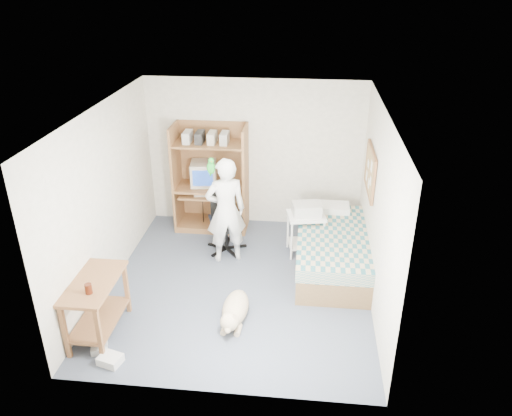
# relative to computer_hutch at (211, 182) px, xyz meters

# --- Properties ---
(floor) EXTENTS (4.00, 4.00, 0.00)m
(floor) POSITION_rel_computer_hutch_xyz_m (0.70, -1.74, -0.82)
(floor) COLOR #4A5264
(floor) RESTS_ON ground
(wall_back) EXTENTS (3.60, 0.02, 2.50)m
(wall_back) POSITION_rel_computer_hutch_xyz_m (0.70, 0.26, 0.43)
(wall_back) COLOR beige
(wall_back) RESTS_ON floor
(wall_right) EXTENTS (0.02, 4.00, 2.50)m
(wall_right) POSITION_rel_computer_hutch_xyz_m (2.50, -1.74, 0.43)
(wall_right) COLOR beige
(wall_right) RESTS_ON floor
(wall_left) EXTENTS (0.02, 4.00, 2.50)m
(wall_left) POSITION_rel_computer_hutch_xyz_m (-1.10, -1.74, 0.43)
(wall_left) COLOR beige
(wall_left) RESTS_ON floor
(ceiling) EXTENTS (3.60, 4.00, 0.02)m
(ceiling) POSITION_rel_computer_hutch_xyz_m (0.70, -1.74, 1.68)
(ceiling) COLOR white
(ceiling) RESTS_ON wall_back
(computer_hutch) EXTENTS (1.20, 0.63, 1.80)m
(computer_hutch) POSITION_rel_computer_hutch_xyz_m (0.00, 0.00, 0.00)
(computer_hutch) COLOR brown
(computer_hutch) RESTS_ON floor
(bed) EXTENTS (1.02, 2.02, 0.66)m
(bed) POSITION_rel_computer_hutch_xyz_m (2.00, -1.12, -0.53)
(bed) COLOR brown
(bed) RESTS_ON floor
(side_desk) EXTENTS (0.50, 1.00, 0.75)m
(side_desk) POSITION_rel_computer_hutch_xyz_m (-0.85, -2.94, -0.33)
(side_desk) COLOR brown
(side_desk) RESTS_ON floor
(corkboard) EXTENTS (0.04, 0.94, 0.66)m
(corkboard) POSITION_rel_computer_hutch_xyz_m (2.47, -0.84, 0.63)
(corkboard) COLOR #9B7C45
(corkboard) RESTS_ON wall_right
(office_chair) EXTENTS (0.56, 0.57, 0.99)m
(office_chair) POSITION_rel_computer_hutch_xyz_m (0.35, -0.76, -0.47)
(office_chair) COLOR black
(office_chair) RESTS_ON floor
(person) EXTENTS (0.70, 0.57, 1.64)m
(person) POSITION_rel_computer_hutch_xyz_m (0.41, -1.06, -0.00)
(person) COLOR white
(person) RESTS_ON floor
(parrot) EXTENTS (0.12, 0.21, 0.33)m
(parrot) POSITION_rel_computer_hutch_xyz_m (0.22, -1.04, 0.68)
(parrot) COLOR #159423
(parrot) RESTS_ON person
(dog) EXTENTS (0.35, 1.00, 0.37)m
(dog) POSITION_rel_computer_hutch_xyz_m (0.75, -2.53, -0.66)
(dog) COLOR #C8B386
(dog) RESTS_ON floor
(printer_cart) EXTENTS (0.63, 0.54, 0.67)m
(printer_cart) POSITION_rel_computer_hutch_xyz_m (1.60, -0.75, -0.38)
(printer_cart) COLOR white
(printer_cart) RESTS_ON floor
(printer) EXTENTS (0.47, 0.40, 0.18)m
(printer) POSITION_rel_computer_hutch_xyz_m (1.60, -0.75, -0.06)
(printer) COLOR beige
(printer) RESTS_ON printer_cart
(crt_monitor) EXTENTS (0.47, 0.49, 0.39)m
(crt_monitor) POSITION_rel_computer_hutch_xyz_m (-0.13, 0.01, 0.15)
(crt_monitor) COLOR beige
(crt_monitor) RESTS_ON computer_hutch
(keyboard) EXTENTS (0.47, 0.23, 0.03)m
(keyboard) POSITION_rel_computer_hutch_xyz_m (-0.03, -0.16, -0.15)
(keyboard) COLOR beige
(keyboard) RESTS_ON computer_hutch
(pencil_cup) EXTENTS (0.08, 0.08, 0.12)m
(pencil_cup) POSITION_rel_computer_hutch_xyz_m (0.31, -0.09, -0.00)
(pencil_cup) COLOR yellow
(pencil_cup) RESTS_ON computer_hutch
(drink_glass) EXTENTS (0.08, 0.08, 0.12)m
(drink_glass) POSITION_rel_computer_hutch_xyz_m (-0.80, -3.17, -0.01)
(drink_glass) COLOR #3A1409
(drink_glass) RESTS_ON side_desk
(floor_box_a) EXTENTS (0.29, 0.26, 0.10)m
(floor_box_a) POSITION_rel_computer_hutch_xyz_m (-0.54, -3.44, -0.77)
(floor_box_a) COLOR silver
(floor_box_a) RESTS_ON floor
(floor_box_b) EXTENTS (0.24, 0.27, 0.08)m
(floor_box_b) POSITION_rel_computer_hutch_xyz_m (-0.76, -3.24, -0.78)
(floor_box_b) COLOR beige
(floor_box_b) RESTS_ON floor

